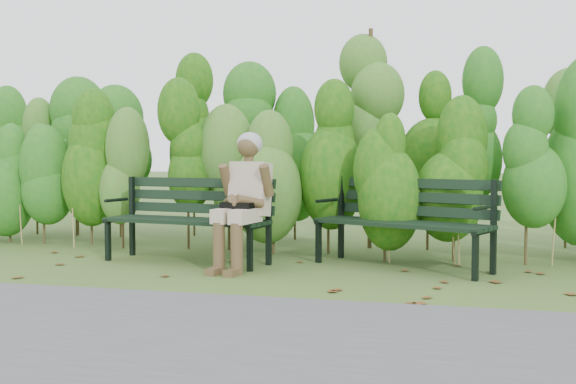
# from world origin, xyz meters

# --- Properties ---
(ground) EXTENTS (80.00, 80.00, 0.00)m
(ground) POSITION_xyz_m (0.00, 0.00, 0.00)
(ground) COLOR #3D5928
(footpath) EXTENTS (60.00, 2.50, 0.01)m
(footpath) POSITION_xyz_m (0.00, -2.20, 0.01)
(footpath) COLOR #474749
(footpath) RESTS_ON ground
(hedge_band) EXTENTS (11.04, 1.67, 2.42)m
(hedge_band) POSITION_xyz_m (0.00, 1.86, 1.26)
(hedge_band) COLOR #47381E
(hedge_band) RESTS_ON ground
(leaf_litter) EXTENTS (5.56, 1.95, 0.01)m
(leaf_litter) POSITION_xyz_m (0.62, -0.05, 0.00)
(leaf_litter) COLOR brown
(leaf_litter) RESTS_ON ground
(bench_left) EXTENTS (1.81, 0.85, 0.87)m
(bench_left) POSITION_xyz_m (-1.10, 0.64, 0.51)
(bench_left) COLOR black
(bench_left) RESTS_ON ground
(bench_right) EXTENTS (1.83, 1.23, 0.88)m
(bench_right) POSITION_xyz_m (1.08, 0.82, 0.52)
(bench_right) COLOR black
(bench_right) RESTS_ON ground
(seated_woman) EXTENTS (0.56, 0.82, 1.33)m
(seated_woman) POSITION_xyz_m (-0.44, 0.35, 0.74)
(seated_woman) COLOR #B8A48E
(seated_woman) RESTS_ON ground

